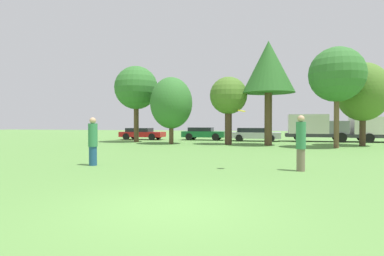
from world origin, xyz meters
TOP-DOWN VIEW (x-y plane):
  - ground_plane at (0.00, 0.00)m, footprint 120.00×120.00m
  - person_thrower at (-4.89, 5.27)m, footprint 0.36×0.36m
  - person_catcher at (3.04, 5.61)m, footprint 0.34×0.34m
  - frisbee at (0.98, 5.39)m, footprint 0.29×0.28m
  - tree_0 at (-9.23, 19.76)m, footprint 3.77×3.77m
  - tree_1 at (-5.58, 18.30)m, footprint 3.39×3.39m
  - tree_2 at (-1.01, 18.55)m, footprint 2.91×2.91m
  - tree_3 at (2.01, 18.36)m, footprint 3.92×3.92m
  - tree_4 at (6.46, 16.82)m, footprint 3.68×3.68m
  - tree_5 at (8.74, 19.28)m, footprint 3.70×3.70m
  - parked_car_red at (-10.34, 23.73)m, footprint 4.41×2.07m
  - parked_car_green at (-4.14, 24.36)m, footprint 4.20×2.01m
  - parked_car_silver at (0.81, 23.69)m, footprint 4.58×2.17m
  - delivery_truck_grey at (6.17, 24.19)m, footprint 5.44×2.27m

SIDE VIEW (x-z plane):
  - ground_plane at x=0.00m, z-range 0.00..0.00m
  - parked_car_red at x=-10.34m, z-range 0.05..1.21m
  - parked_car_silver at x=0.81m, z-range 0.04..1.26m
  - parked_car_green at x=-4.14m, z-range 0.05..1.29m
  - person_thrower at x=-4.89m, z-range 0.01..1.93m
  - person_catcher at x=3.04m, z-range 0.02..2.00m
  - delivery_truck_grey at x=6.17m, z-range 0.09..2.53m
  - frisbee at x=0.98m, z-range 2.09..2.19m
  - tree_1 at x=-5.58m, z-range 0.60..5.96m
  - tree_2 at x=-1.01m, z-range 1.11..6.39m
  - tree_5 at x=8.74m, z-range 0.90..6.99m
  - tree_0 at x=-9.23m, z-range 1.40..8.05m
  - tree_4 at x=6.46m, z-range 1.53..8.31m
  - tree_3 at x=2.01m, z-range 1.89..9.75m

